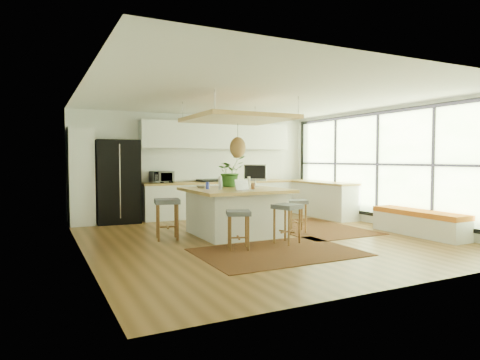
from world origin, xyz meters
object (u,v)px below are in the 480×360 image
laptop (245,184)px  stool_left_side (167,221)px  stool_right_front (297,215)px  island_plant (230,175)px  stool_near_right (287,224)px  stool_right_back (278,211)px  stool_near_left (238,229)px  fridge (118,184)px  island (235,212)px  microwave (162,176)px  monitor (255,175)px

laptop → stool_left_side: bearing=143.2°
stool_right_front → island_plant: bearing=141.2°
stool_near_right → stool_right_back: size_ratio=1.13×
stool_near_right → laptop: size_ratio=2.20×
stool_near_left → fridge: bearing=107.7°
fridge → stool_near_left: (1.26, -3.95, -0.57)m
island → stool_right_back: bearing=20.0°
stool_right_front → laptop: 1.52m
stool_near_left → microwave: (-0.18, 3.98, 0.75)m
laptop → microwave: 3.31m
island → stool_near_right: island is taller
stool_left_side → laptop: bearing=-26.9°
island → stool_near_left: bearing=-113.6°
laptop → microwave: microwave is taller
fridge → stool_near_right: size_ratio=2.77×
fridge → island: size_ratio=1.07×
stool_right_front → island: bearing=165.7°
fridge → microwave: (1.08, 0.03, 0.18)m
fridge → stool_near_right: (2.26, -3.90, -0.57)m
laptop → monitor: 1.12m
stool_right_back → island: bearing=-160.0°
stool_left_side → island_plant: 1.81m
stool_near_right → island_plant: size_ratio=1.07×
island → laptop: bearing=-96.1°
stool_near_left → island_plant: 2.17m
stool_left_side → monitor: bearing=5.8°
stool_right_front → laptop: (-1.33, -0.24, 0.70)m
island → stool_left_side: bearing=175.4°
fridge → island_plant: 2.89m
stool_right_back → microwave: (-2.06, 2.20, 0.75)m
fridge → stool_left_side: 2.64m
fridge → laptop: bearing=-58.3°
stool_near_right → laptop: 1.09m
stool_near_left → stool_left_side: 1.63m
island → stool_right_front: bearing=-14.3°
stool_right_front → monitor: 1.23m
island → laptop: size_ratio=5.70×
stool_right_front → stool_right_back: (0.04, 0.80, 0.00)m
stool_left_side → microwave: 2.75m
monitor → stool_left_side: bearing=-123.9°
stool_right_back → laptop: size_ratio=1.94×
fridge → island: bearing=-52.5°
monitor → island_plant: size_ratio=0.78×
fridge → stool_right_back: bearing=-31.8°
stool_right_back → laptop: laptop is taller
stool_right_back → stool_left_side: size_ratio=0.82×
fridge → stool_near_left: bearing=-69.5°
stool_right_back → stool_near_right: bearing=-117.0°
stool_near_left → microwave: bearing=92.6°
monitor → fridge: bearing=-173.2°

